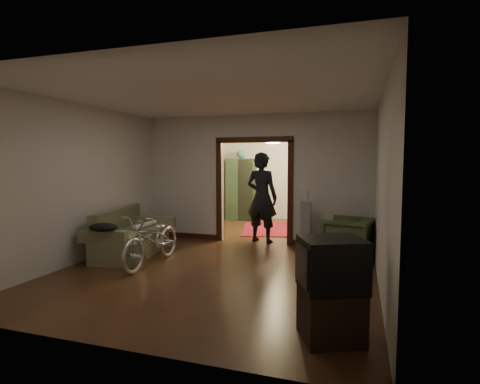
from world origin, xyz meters
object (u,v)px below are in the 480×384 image
at_px(locker, 241,189).
at_px(armchair, 348,238).
at_px(desk, 324,211).
at_px(person, 262,197).
at_px(sofa, 132,232).
at_px(bicycle, 153,239).

bearing_deg(locker, armchair, -65.83).
xyz_separation_m(locker, desk, (2.51, 0.10, -0.60)).
bearing_deg(locker, person, -81.06).
relative_size(sofa, armchair, 2.27).
distance_m(bicycle, armchair, 3.55).
xyz_separation_m(sofa, locker, (0.70, 4.75, 0.50)).
bearing_deg(bicycle, person, 60.26).
xyz_separation_m(armchair, locker, (-3.29, 3.78, 0.56)).
bearing_deg(desk, bicycle, -110.47).
relative_size(armchair, person, 0.42).
bearing_deg(bicycle, armchair, 25.02).
distance_m(sofa, desk, 5.81).
bearing_deg(sofa, locker, 70.64).
bearing_deg(locker, sofa, -115.15).
relative_size(bicycle, locker, 0.91).
bearing_deg(locker, desk, -14.54).
bearing_deg(bicycle, sofa, 144.63).
xyz_separation_m(bicycle, armchair, (3.21, 1.51, -0.07)).
bearing_deg(desk, sofa, -119.66).
distance_m(sofa, bicycle, 0.94).
distance_m(armchair, locker, 5.04).
xyz_separation_m(bicycle, desk, (2.43, 5.39, -0.11)).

